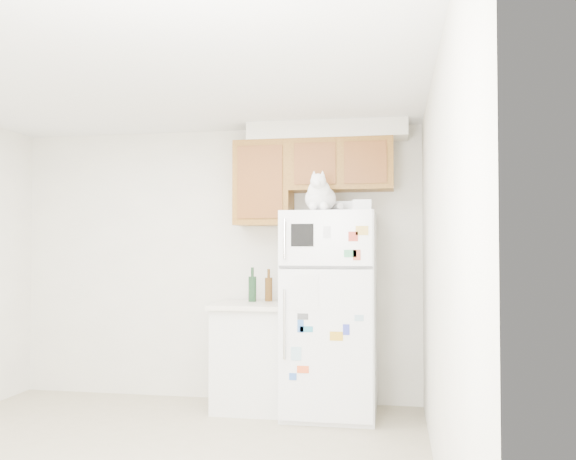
% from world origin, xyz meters
% --- Properties ---
extents(room_shell, '(3.84, 4.04, 2.52)m').
position_xyz_m(room_shell, '(0.12, 0.24, 1.67)').
color(room_shell, white).
rests_on(room_shell, ground_plane).
extents(refrigerator, '(0.76, 0.78, 1.70)m').
position_xyz_m(refrigerator, '(1.12, 1.61, 0.85)').
color(refrigerator, white).
rests_on(refrigerator, ground_plane).
extents(base_counter, '(0.64, 0.64, 0.92)m').
position_xyz_m(base_counter, '(0.43, 1.68, 0.46)').
color(base_counter, white).
rests_on(base_counter, ground_plane).
extents(cat, '(0.31, 0.46, 0.32)m').
position_xyz_m(cat, '(1.06, 1.43, 1.82)').
color(cat, white).
rests_on(cat, refrigerator).
extents(storage_box_back, '(0.19, 0.14, 0.10)m').
position_xyz_m(storage_box_back, '(1.22, 1.76, 1.75)').
color(storage_box_back, white).
rests_on(storage_box_back, refrigerator).
extents(storage_box_front, '(0.15, 0.11, 0.09)m').
position_xyz_m(storage_box_front, '(1.40, 1.47, 1.74)').
color(storage_box_front, white).
rests_on(storage_box_front, refrigerator).
extents(bottle_green, '(0.07, 0.07, 0.30)m').
position_xyz_m(bottle_green, '(0.41, 1.78, 1.07)').
color(bottle_green, '#19381E').
rests_on(bottle_green, base_counter).
extents(bottle_amber, '(0.07, 0.07, 0.29)m').
position_xyz_m(bottle_amber, '(0.54, 1.85, 1.06)').
color(bottle_amber, '#593814').
rests_on(bottle_amber, base_counter).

